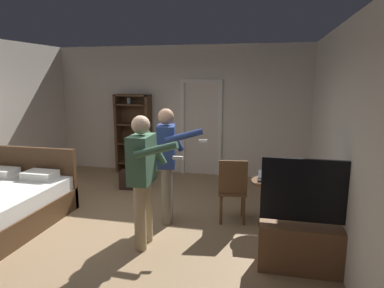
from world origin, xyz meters
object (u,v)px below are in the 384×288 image
Objects in this scene: tv_flatscreen at (314,239)px; bottle_on_table at (282,176)px; bookshelf at (134,131)px; laptop at (269,178)px; suitcase_dark at (132,180)px; person_blue_shirt at (143,172)px; wooden_chair at (233,188)px; side_table at (271,196)px; person_striped_shirt at (167,158)px.

tv_flatscreen reaches higher than bottle_on_table.
bookshelf is 3.86m from laptop.
laptop reaches higher than suitcase_dark.
person_blue_shirt is (-1.74, -0.89, 0.20)m from bottle_on_table.
wooden_chair is at bearing 133.48° from tv_flatscreen.
laptop is (-0.03, -0.04, 0.29)m from side_table.
person_blue_shirt reaches higher than side_table.
person_striped_shirt is (-0.96, -0.17, 0.46)m from wooden_chair.
side_table is at bearing 31.19° from person_blue_shirt.
laptop reaches higher than side_table.
suitcase_dark is (-2.67, 1.16, -0.29)m from side_table.
tv_flatscreen is at bearing -63.79° from laptop.
bookshelf reaches higher than side_table.
bottle_on_table is 0.75m from wooden_chair.
wooden_chair reaches higher than side_table.
tv_flatscreen is 1.23m from laptop.
side_table is at bearing 55.85° from laptop.
bookshelf is 1.04× the size of person_blue_shirt.
side_table is 0.40× the size of person_striped_shirt.
laptop is 1.44× the size of bottle_on_table.
bookshelf reaches higher than suitcase_dark.
laptop is 0.34× the size of wooden_chair.
person_striped_shirt is (1.56, -2.47, 0.03)m from bookshelf.
tv_flatscreen is at bearing -43.63° from bookshelf.
suitcase_dark is at bearing 156.17° from bottle_on_table.
tv_flatscreen is 0.76× the size of person_blue_shirt.
tv_flatscreen is 1.15m from bottle_on_table.
laptop is 0.19× the size of person_striped_shirt.
person_blue_shirt is 2.52m from suitcase_dark.
suitcase_dark is at bearing 155.49° from laptop.
bookshelf reaches higher than person_striped_shirt.
suitcase_dark is (-2.81, 1.24, -0.62)m from bottle_on_table.
wooden_chair reaches higher than laptop.
wooden_chair is at bearing 10.22° from person_striped_shirt.
person_striped_shirt is (-1.50, -0.12, 0.25)m from laptop.
wooden_chair is 1.50m from person_blue_shirt.
person_blue_shirt is at bearing -65.69° from bookshelf.
bottle_on_table is 1.68m from person_striped_shirt.
laptop is (-0.52, 1.05, 0.37)m from tv_flatscreen.
tv_flatscreen is at bearing -43.10° from suitcase_dark.
tv_flatscreen is 2.84× the size of suitcase_dark.
bottle_on_table is at bearing -12.27° from laptop.
bookshelf is at bearing 137.66° from wooden_chair.
laptop is 0.72× the size of suitcase_dark.
bottle_on_table reaches higher than suitcase_dark.
bottle_on_table is 0.13× the size of person_blue_shirt.
bottle_on_table is at bearing -31.38° from suitcase_dark.
tv_flatscreen is at bearing -71.04° from bottle_on_table.
bookshelf is at bearing 102.17° from suitcase_dark.
bookshelf reaches higher than laptop.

